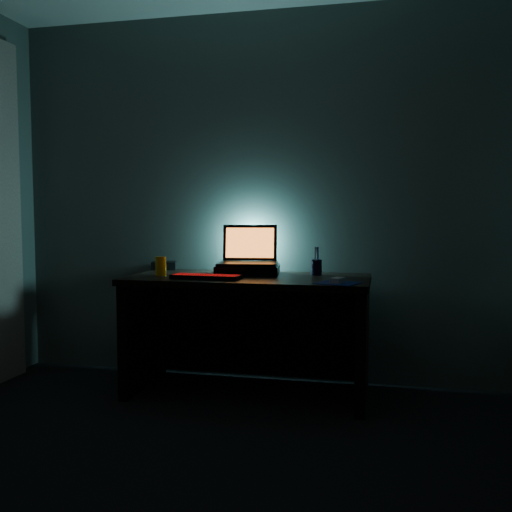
{
  "coord_description": "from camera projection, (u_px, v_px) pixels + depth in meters",
  "views": [
    {
      "loc": [
        0.82,
        -1.83,
        1.15
      ],
      "look_at": [
        0.06,
        1.57,
        0.88
      ],
      "focal_mm": 40.0,
      "sensor_mm": 36.0,
      "label": 1
    }
  ],
  "objects": [
    {
      "name": "mouse",
      "position": [
        338.0,
        280.0,
        3.21
      ],
      "size": [
        0.09,
        0.11,
        0.03
      ],
      "primitive_type": "cube",
      "rotation": [
        0.0,
        0.0,
        -0.34
      ],
      "color": "#96959A",
      "rests_on": "mousepad"
    },
    {
      "name": "mousepad",
      "position": [
        338.0,
        283.0,
        3.21
      ],
      "size": [
        0.27,
        0.26,
        0.0
      ],
      "primitive_type": "cube",
      "rotation": [
        0.0,
        0.0,
        -0.34
      ],
      "color": "navy",
      "rests_on": "desk"
    },
    {
      "name": "laptop",
      "position": [
        249.0,
        255.0,
        3.73
      ],
      "size": [
        0.41,
        0.33,
        0.26
      ],
      "rotation": [
        0.0,
        0.0,
        0.13
      ],
      "color": "black",
      "rests_on": "riser"
    },
    {
      "name": "juice_glass",
      "position": [
        161.0,
        266.0,
        3.6
      ],
      "size": [
        0.08,
        0.08,
        0.12
      ],
      "primitive_type": "cylinder",
      "rotation": [
        0.0,
        0.0,
        0.1
      ],
      "color": "yellow",
      "rests_on": "desk"
    },
    {
      "name": "riser",
      "position": [
        248.0,
        270.0,
        3.68
      ],
      "size": [
        0.43,
        0.35,
        0.06
      ],
      "primitive_type": "cube",
      "rotation": [
        0.0,
        0.0,
        0.13
      ],
      "color": "black",
      "rests_on": "desk"
    },
    {
      "name": "pen_cup",
      "position": [
        316.0,
        267.0,
        3.64
      ],
      "size": [
        0.08,
        0.08,
        0.1
      ],
      "primitive_type": "cylinder",
      "rotation": [
        0.0,
        0.0,
        -0.16
      ],
      "color": "black",
      "rests_on": "desk"
    },
    {
      "name": "keyboard",
      "position": [
        206.0,
        277.0,
        3.43
      ],
      "size": [
        0.43,
        0.16,
        0.03
      ],
      "rotation": [
        0.0,
        0.0,
        -0.06
      ],
      "color": "black",
      "rests_on": "desk"
    },
    {
      "name": "room",
      "position": [
        139.0,
        183.0,
        1.95
      ],
      "size": [
        3.5,
        4.0,
        2.5
      ],
      "color": "black",
      "rests_on": "ground"
    },
    {
      "name": "router",
      "position": [
        164.0,
        265.0,
        4.0
      ],
      "size": [
        0.2,
        0.18,
        0.06
      ],
      "rotation": [
        0.0,
        0.0,
        0.29
      ],
      "color": "black",
      "rests_on": "desk"
    },
    {
      "name": "desk",
      "position": [
        250.0,
        316.0,
        3.64
      ],
      "size": [
        1.5,
        0.7,
        0.75
      ],
      "color": "black",
      "rests_on": "ground"
    }
  ]
}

